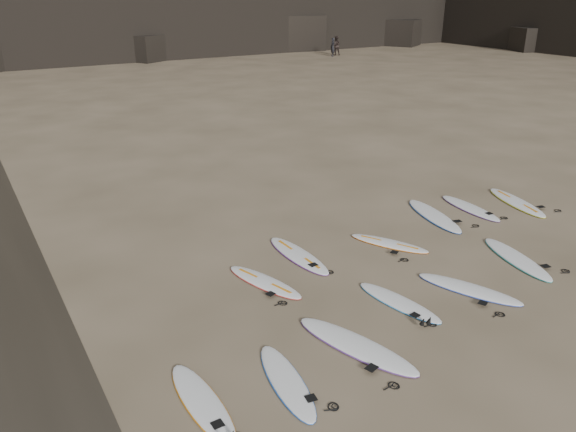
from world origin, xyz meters
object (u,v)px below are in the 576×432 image
object	(u,v)px
surfboard_5	(264,282)
surfboard_6	(298,255)
person_a	(333,47)
surfboard_2	(399,302)
surfboard_11	(202,402)
surfboard_8	(434,215)
surfboard_0	(287,381)
person_b	(336,46)
surfboard_9	(470,208)
surfboard_7	(389,243)
surfboard_1	(356,345)
surfboard_10	(517,202)
surfboard_4	(517,258)
surfboard_3	(469,289)

from	to	relation	value
surfboard_5	surfboard_6	distance (m)	1.62
person_a	surfboard_2	bearing A→B (deg)	-19.08
surfboard_11	surfboard_2	bearing A→B (deg)	7.68
surfboard_8	surfboard_6	bearing A→B (deg)	-164.09
surfboard_0	surfboard_6	size ratio (longest dim) A/B	0.88
surfboard_0	person_b	world-z (taller)	person_b
surfboard_9	person_a	xyz separation A→B (m)	(20.03, 35.69, 0.83)
surfboard_0	surfboard_9	xyz separation A→B (m)	(9.18, 4.14, 0.00)
surfboard_5	surfboard_7	bearing A→B (deg)	-14.56
surfboard_9	person_a	bearing A→B (deg)	65.68
surfboard_1	surfboard_2	size ratio (longest dim) A/B	1.24
person_a	surfboard_8	bearing A→B (deg)	-16.65
surfboard_7	surfboard_11	size ratio (longest dim) A/B	0.96
surfboard_10	surfboard_0	bearing A→B (deg)	-144.98
surfboard_2	surfboard_11	xyz separation A→B (m)	(-4.97, -0.73, 0.00)
surfboard_4	surfboard_9	bearing A→B (deg)	76.21
surfboard_7	surfboard_8	size ratio (longest dim) A/B	0.79
surfboard_5	surfboard_9	size ratio (longest dim) A/B	0.93
surfboard_0	surfboard_3	xyz separation A→B (m)	(5.24, 0.61, 0.00)
surfboard_10	surfboard_1	bearing A→B (deg)	-142.94
surfboard_1	surfboard_3	xyz separation A→B (m)	(3.55, 0.40, -0.01)
surfboard_1	surfboard_2	world-z (taller)	surfboard_1
surfboard_0	surfboard_8	size ratio (longest dim) A/B	0.81
surfboard_2	surfboard_7	bearing A→B (deg)	44.05
surfboard_9	surfboard_8	bearing A→B (deg)	-179.74
surfboard_0	surfboard_4	size ratio (longest dim) A/B	0.88
surfboard_5	surfboard_1	bearing A→B (deg)	-100.89
surfboard_1	surfboard_4	distance (m)	5.85
surfboard_4	surfboard_9	distance (m)	3.52
surfboard_6	surfboard_4	bearing A→B (deg)	-34.22
surfboard_5	surfboard_3	bearing A→B (deg)	-51.59
surfboard_2	surfboard_3	xyz separation A→B (m)	(1.76, -0.39, 0.00)
surfboard_0	surfboard_7	distance (m)	6.33
person_a	surfboard_0	bearing A→B (deg)	-21.80
surfboard_3	surfboard_6	distance (m)	4.25
surfboard_10	surfboard_11	distance (m)	12.79
surfboard_8	person_b	xyz separation A→B (m)	(22.34, 36.24, 0.87)
surfboard_9	surfboard_6	bearing A→B (deg)	-174.68
surfboard_1	person_a	world-z (taller)	person_a
surfboard_0	surfboard_5	size ratio (longest dim) A/B	0.98
surfboard_3	surfboard_10	size ratio (longest dim) A/B	0.90
surfboard_5	person_b	bearing A→B (deg)	35.97
surfboard_7	surfboard_2	bearing A→B (deg)	-154.61
person_a	surfboard_1	bearing A→B (deg)	-20.33
surfboard_6	surfboard_0	bearing A→B (deg)	-125.55
surfboard_9	surfboard_10	world-z (taller)	surfboard_10
surfboard_6	surfboard_10	world-z (taller)	surfboard_10
surfboard_10	surfboard_11	bearing A→B (deg)	-148.32
surfboard_2	surfboard_6	world-z (taller)	surfboard_6
surfboard_2	surfboard_11	bearing A→B (deg)	179.02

